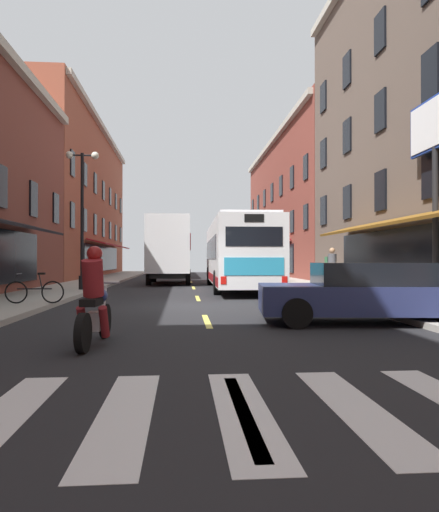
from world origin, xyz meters
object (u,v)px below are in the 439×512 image
sedan_mid (367,292)px  billboard_sign (435,145)px  box_truck (170,250)px  pedestrian_far (281,267)px  motorcycle_rider (94,303)px  transit_bus (237,254)px  sedan_near (177,268)px  bicycle_near (35,291)px  pedestrian_near (332,268)px  street_lamp_twin (82,213)px

sedan_mid → billboard_sign: bearing=43.7°
box_truck → pedestrian_far: bearing=-6.1°
box_truck → billboard_sign: bearing=-60.2°
box_truck → motorcycle_rider: bearing=-92.0°
sedan_mid → transit_bus: bearing=96.7°
billboard_sign → sedan_near: bearing=107.8°
sedan_mid → motorcycle_rider: (-5.60, -2.28, 0.01)m
bicycle_near → pedestrian_far: size_ratio=1.03×
transit_bus → pedestrian_near: transit_bus is taller
pedestrian_near → sedan_mid: bearing=50.5°
transit_bus → pedestrian_near: (3.63, -3.36, -0.63)m
billboard_sign → pedestrian_far: (-1.74, 13.90, -3.89)m
billboard_sign → transit_bus: billboard_sign is taller
billboard_sign → pedestrian_near: bearing=102.9°
billboard_sign → box_truck: size_ratio=0.87×
billboard_sign → sedan_near: (-8.09, 25.18, -4.16)m
billboard_sign → box_truck: (-8.38, 14.62, -2.89)m
bicycle_near → pedestrian_far: 16.72m
transit_bus → street_lamp_twin: size_ratio=2.04×
box_truck → bicycle_near: size_ratio=4.17×
pedestrian_near → bicycle_near: bearing=-0.6°
motorcycle_rider → pedestrian_far: pedestrian_far is taller
box_truck → sedan_mid: size_ratio=1.48×
sedan_mid → pedestrian_far: (1.74, 17.23, 0.30)m
bicycle_near → pedestrian_near: bearing=25.5°
pedestrian_far → billboard_sign: bearing=-145.9°
transit_bus → street_lamp_twin: bearing=-165.0°
sedan_near → street_lamp_twin: 18.54m
box_truck → bicycle_near: bearing=-104.5°
pedestrian_near → billboard_sign: bearing=76.8°
pedestrian_near → box_truck: bearing=-77.6°
transit_bus → pedestrian_near: bearing=-42.8°
transit_bus → sedan_mid: transit_bus is taller
transit_bus → pedestrian_far: (3.21, 4.77, -0.73)m
pedestrian_far → transit_bus: bearing=173.0°
billboard_sign → pedestrian_far: 14.54m
box_truck → street_lamp_twin: 8.32m
billboard_sign → sedan_mid: billboard_sign is taller
billboard_sign → motorcycle_rider: 11.46m
box_truck → pedestrian_near: 11.35m
box_truck → street_lamp_twin: (-3.60, -7.35, 1.45)m
bicycle_near → street_lamp_twin: bearing=90.0°
motorcycle_rider → pedestrian_near: bearing=55.7°
transit_bus → billboard_sign: bearing=-61.5°
bicycle_near → motorcycle_rider: bearing=-65.3°
pedestrian_near → transit_bus: bearing=-69.0°
sedan_mid → street_lamp_twin: 13.85m
motorcycle_rider → pedestrian_far: bearing=69.4°
motorcycle_rider → bicycle_near: bearing=114.7°
motorcycle_rider → pedestrian_far: (7.34, 19.51, 0.29)m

